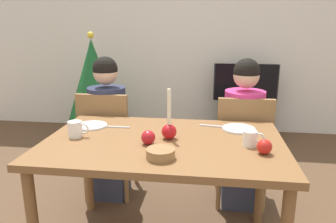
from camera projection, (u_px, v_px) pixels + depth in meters
back_wall at (192, 33)px, 4.24m from camera, size 6.40×0.10×2.60m
dining_table at (164, 153)px, 1.92m from camera, size 1.40×0.90×0.75m
chair_left at (107, 139)px, 2.61m from camera, size 0.40×0.40×0.90m
chair_right at (242, 145)px, 2.47m from camera, size 0.40×0.40×0.90m
person_left_child at (108, 131)px, 2.63m from camera, size 0.30×0.30×1.17m
person_right_child at (243, 137)px, 2.49m from camera, size 0.30×0.30×1.17m
tv_stand at (243, 119)px, 4.14m from camera, size 0.64×0.40×0.48m
tv at (246, 82)px, 4.02m from camera, size 0.79×0.05×0.46m
christmas_tree at (94, 85)px, 3.91m from camera, size 0.73×0.73×1.33m
candle_centerpiece at (169, 129)px, 1.90m from camera, size 0.09×0.09×0.30m
plate_left at (91, 126)px, 2.15m from camera, size 0.21×0.21×0.01m
plate_right at (239, 129)px, 2.08m from camera, size 0.21×0.21×0.01m
mug_left at (76, 129)px, 1.94m from camera, size 0.13×0.08×0.10m
mug_right at (251, 138)px, 1.79m from camera, size 0.12×0.08×0.09m
fork_left at (116, 127)px, 2.13m from camera, size 0.18×0.01×0.01m
fork_right at (213, 126)px, 2.14m from camera, size 0.18×0.04×0.01m
bowl_walnuts at (161, 154)px, 1.63m from camera, size 0.15×0.15×0.05m
apple_near_candle at (264, 147)px, 1.68m from camera, size 0.08×0.08×0.08m
apple_by_left_plate at (148, 137)px, 1.82m from camera, size 0.08×0.08×0.08m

